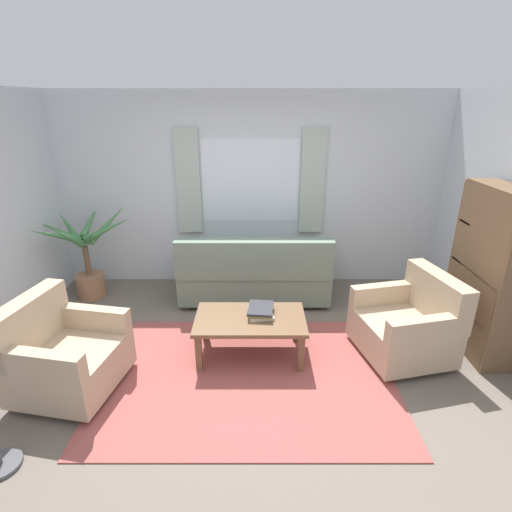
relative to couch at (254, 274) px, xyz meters
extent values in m
plane|color=#6B6056|center=(-0.05, -1.56, -0.37)|extent=(6.24, 6.24, 0.00)
cube|color=silver|center=(-0.05, 0.70, 0.93)|extent=(5.32, 0.12, 2.60)
cube|color=white|center=(-0.05, 0.64, 1.08)|extent=(1.30, 0.01, 1.10)
cube|color=#B2BCB2|center=(-0.88, 0.61, 1.08)|extent=(0.32, 0.06, 1.40)
cube|color=#B2BCB2|center=(0.78, 0.61, 1.08)|extent=(0.32, 0.06, 1.40)
cube|color=#9E4C47|center=(-0.05, -1.56, -0.36)|extent=(2.73, 1.95, 0.01)
cube|color=slate|center=(0.00, 0.07, -0.12)|extent=(1.90, 0.80, 0.38)
cube|color=slate|center=(0.00, -0.25, 0.31)|extent=(1.90, 0.20, 0.48)
cube|color=slate|center=(0.87, 0.07, 0.19)|extent=(0.16, 0.80, 0.24)
cube|color=slate|center=(-0.87, 0.07, 0.19)|extent=(0.16, 0.80, 0.24)
cylinder|color=brown|center=(0.85, 0.37, -0.34)|extent=(0.06, 0.06, 0.06)
cylinder|color=brown|center=(-0.85, 0.37, -0.34)|extent=(0.06, 0.06, 0.06)
cylinder|color=brown|center=(0.85, -0.23, -0.34)|extent=(0.06, 0.06, 0.06)
cylinder|color=brown|center=(-0.85, -0.23, -0.34)|extent=(0.06, 0.06, 0.06)
cube|color=tan|center=(-1.63, -1.72, -0.13)|extent=(0.94, 0.97, 0.36)
cube|color=tan|center=(-1.96, -1.66, 0.28)|extent=(0.33, 0.86, 0.46)
cube|color=tan|center=(-1.70, -2.07, 0.16)|extent=(0.81, 0.26, 0.22)
cube|color=tan|center=(-1.57, -1.36, 0.16)|extent=(0.81, 0.26, 0.22)
cylinder|color=brown|center=(-1.38, -2.11, -0.34)|extent=(0.05, 0.05, 0.06)
cylinder|color=brown|center=(-1.25, -1.44, -0.34)|extent=(0.05, 0.05, 0.06)
cylinder|color=brown|center=(-2.01, -1.99, -0.34)|extent=(0.05, 0.05, 0.06)
cylinder|color=brown|center=(-1.88, -1.33, -0.34)|extent=(0.05, 0.05, 0.06)
cube|color=tan|center=(1.50, -1.21, -0.13)|extent=(0.97, 1.00, 0.36)
cube|color=tan|center=(1.82, -1.14, 0.28)|extent=(0.36, 0.86, 0.46)
cube|color=tan|center=(1.42, -0.86, 0.16)|extent=(0.81, 0.29, 0.22)
cube|color=tan|center=(1.58, -1.56, 0.16)|extent=(0.81, 0.29, 0.22)
cylinder|color=brown|center=(1.11, -0.95, -0.34)|extent=(0.05, 0.05, 0.06)
cylinder|color=brown|center=(1.26, -1.62, -0.34)|extent=(0.05, 0.05, 0.06)
cylinder|color=brown|center=(1.73, -0.81, -0.34)|extent=(0.05, 0.05, 0.06)
cylinder|color=brown|center=(1.88, -1.47, -0.34)|extent=(0.05, 0.05, 0.06)
cube|color=brown|center=(-0.04, -1.21, 0.05)|extent=(1.10, 0.64, 0.04)
cube|color=brown|center=(-0.53, -1.47, -0.17)|extent=(0.06, 0.06, 0.40)
cube|color=brown|center=(0.45, -1.47, -0.17)|extent=(0.06, 0.06, 0.40)
cube|color=brown|center=(-0.53, -0.95, -0.17)|extent=(0.06, 0.06, 0.40)
cube|color=brown|center=(0.45, -0.95, -0.17)|extent=(0.06, 0.06, 0.40)
cube|color=beige|center=(0.07, -1.16, 0.09)|extent=(0.27, 0.29, 0.03)
cube|color=gold|center=(0.07, -1.15, 0.11)|extent=(0.26, 0.28, 0.03)
cube|color=#2D2D33|center=(0.07, -1.15, 0.14)|extent=(0.27, 0.33, 0.03)
cylinder|color=#9E6B4C|center=(-2.19, 0.11, -0.21)|extent=(0.36, 0.36, 0.31)
cylinder|color=brown|center=(-2.19, 0.11, 0.14)|extent=(0.07, 0.07, 0.40)
cone|color=#47894C|center=(-1.88, 0.16, 0.56)|extent=(0.61, 0.21, 0.34)
cone|color=#47894C|center=(-1.94, 0.33, 0.57)|extent=(0.47, 0.48, 0.49)
cone|color=#47894C|center=(-2.21, 0.45, 0.58)|extent=(0.12, 0.67, 0.34)
cone|color=#47894C|center=(-2.43, 0.29, 0.55)|extent=(0.48, 0.43, 0.43)
cone|color=#47894C|center=(-2.48, 0.11, 0.55)|extent=(0.56, 0.11, 0.36)
cone|color=#47894C|center=(-2.40, -0.15, 0.58)|extent=(0.40, 0.60, 0.41)
cone|color=#47894C|center=(-2.21, -0.22, 0.58)|extent=(0.13, 0.62, 0.46)
cone|color=#47894C|center=(-2.01, -0.07, 0.52)|extent=(0.36, 0.46, 0.34)
cube|color=brown|center=(2.33, -0.60, 0.48)|extent=(0.30, 0.04, 1.70)
cube|color=brown|center=(2.19, -1.05, 0.48)|extent=(0.02, 0.90, 1.70)
cube|color=brown|center=(2.33, -1.05, -0.36)|extent=(0.30, 0.86, 0.02)
cube|color=brown|center=(2.33, -1.05, 0.07)|extent=(0.30, 0.86, 0.02)
cube|color=brown|center=(2.33, -1.05, 0.49)|extent=(0.30, 0.86, 0.02)
cube|color=brown|center=(2.33, -1.05, 0.92)|extent=(0.30, 0.86, 0.02)
cube|color=brown|center=(2.33, -1.05, 1.34)|extent=(0.30, 0.86, 0.02)
cube|color=#5B8E93|center=(2.33, -1.41, 0.19)|extent=(0.24, 0.08, 0.24)
cube|color=#5B8E93|center=(2.33, -1.31, 0.20)|extent=(0.25, 0.09, 0.25)
cube|color=#387F4C|center=(2.33, -1.22, 0.18)|extent=(0.27, 0.08, 0.21)
cube|color=orange|center=(2.33, -1.13, 0.20)|extent=(0.28, 0.09, 0.25)
cube|color=orange|center=(2.33, -1.02, 0.19)|extent=(0.24, 0.10, 0.24)
cube|color=#387F4C|center=(2.33, -0.92, 0.22)|extent=(0.23, 0.07, 0.28)
cube|color=orange|center=(2.33, -0.85, 0.21)|extent=(0.28, 0.07, 0.26)
cube|color=gold|center=(2.33, -0.76, 0.18)|extent=(0.27, 0.07, 0.21)
cylinder|color=#4C4C51|center=(-1.81, -2.55, -0.35)|extent=(0.28, 0.28, 0.03)
camera|label=1|loc=(0.02, -4.61, 2.07)|focal=27.46mm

